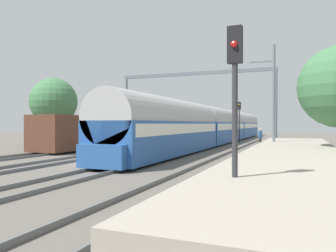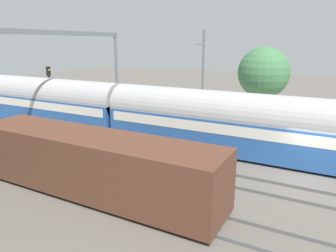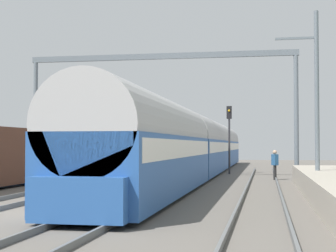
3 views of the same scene
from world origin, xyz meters
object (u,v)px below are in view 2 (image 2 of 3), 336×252
catenary_gantry (47,56)px  freight_car (92,163)px  railway_signal_far (50,85)px  passenger_train (46,101)px  person_crossing (123,106)px

catenary_gantry → freight_car: bearing=-123.6°
railway_signal_far → passenger_train: bearing=-142.2°
railway_signal_far → catenary_gantry: bearing=-131.2°
person_crossing → railway_signal_far: (-3.04, 6.23, 2.05)m
freight_car → railway_signal_far: bearing=53.8°
catenary_gantry → passenger_train: bearing=55.8°
railway_signal_far → catenary_gantry: 6.80m
passenger_train → catenary_gantry: (-2.14, -3.15, 3.97)m
catenary_gantry → railway_signal_far: bearing=48.8°
freight_car → person_crossing: freight_car is taller
freight_car → catenary_gantry: size_ratio=0.75×
freight_car → railway_signal_far: (10.49, 14.31, 1.61)m
freight_car → catenary_gantry: (6.43, 9.68, 4.48)m
passenger_train → catenary_gantry: 5.51m
person_crossing → catenary_gantry: bearing=-135.2°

